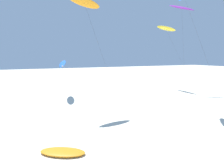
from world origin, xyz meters
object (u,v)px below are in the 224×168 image
at_px(flying_kite_0, 166,28).
at_px(flying_kite_4, 62,64).
at_px(flying_kite_8, 182,8).
at_px(grounded_kite_1, 63,152).
at_px(flying_kite_7, 84,2).

height_order(flying_kite_0, flying_kite_4, flying_kite_0).
bearing_deg(flying_kite_8, grounded_kite_1, -148.50).
height_order(flying_kite_7, flying_kite_8, flying_kite_8).
bearing_deg(flying_kite_0, flying_kite_4, -179.80).
bearing_deg(flying_kite_7, grounded_kite_1, -118.88).
distance_m(flying_kite_0, grounded_kite_1, 43.10).
bearing_deg(flying_kite_4, flying_kite_7, -90.94).
distance_m(flying_kite_0, flying_kite_8, 6.62).
height_order(flying_kite_4, flying_kite_8, flying_kite_8).
distance_m(flying_kite_0, flying_kite_4, 26.66).
relative_size(flying_kite_7, flying_kite_8, 0.84).
bearing_deg(flying_kite_4, flying_kite_8, -12.12).
xyz_separation_m(flying_kite_0, flying_kite_4, (-25.41, -0.09, -8.05)).
xyz_separation_m(flying_kite_8, grounded_kite_1, (-31.60, -19.36, -18.34)).
height_order(flying_kite_4, grounded_kite_1, flying_kite_4).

